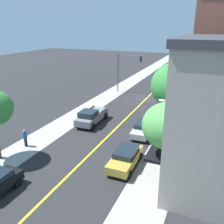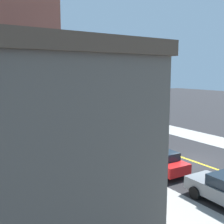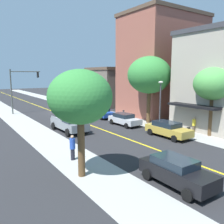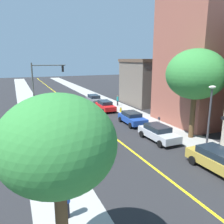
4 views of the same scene
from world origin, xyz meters
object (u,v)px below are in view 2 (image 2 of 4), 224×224
object	(u,v)px
street_tree_right_corner	(109,83)
pedestrian_yellow_shirt	(19,118)
fire_hydrant	(121,162)
red_sedan_left_curb	(157,159)
silver_sedan_left_curb	(73,125)
small_dog	(20,124)
street_tree_left_near	(38,76)
gold_sedan_left_curb	(49,117)
blue_sedan_left_curb	(96,136)
street_lamp	(39,100)
grey_pickup_truck	(128,119)
pedestrian_teal_shirt	(144,182)
pedestrian_blue_shirt	(115,109)
parking_meter	(65,132)
black_sedan_right_curb	(77,107)
street_tree_left_far	(12,83)

from	to	relation	value
street_tree_right_corner	pedestrian_yellow_shirt	size ratio (longest dim) A/B	3.92
fire_hydrant	red_sedan_left_curb	size ratio (longest dim) A/B	0.17
silver_sedan_left_curb	small_dog	distance (m)	7.51
street_tree_left_near	silver_sedan_left_curb	xyz separation A→B (m)	(3.48, -0.44, -5.25)
red_sedan_left_curb	pedestrian_yellow_shirt	size ratio (longest dim) A/B	2.81
fire_hydrant	gold_sedan_left_curb	world-z (taller)	gold_sedan_left_curb
street_tree_left_near	small_dog	bearing A→B (deg)	95.42
blue_sedan_left_curb	street_lamp	bearing A→B (deg)	15.41
silver_sedan_left_curb	grey_pickup_truck	bearing A→B (deg)	-97.59
fire_hydrant	pedestrian_yellow_shirt	distance (m)	18.99
silver_sedan_left_curb	grey_pickup_truck	world-z (taller)	grey_pickup_truck
blue_sedan_left_curb	fire_hydrant	bearing A→B (deg)	168.87
fire_hydrant	pedestrian_teal_shirt	size ratio (longest dim) A/B	0.48
pedestrian_yellow_shirt	pedestrian_blue_shirt	bearing A→B (deg)	-42.91
parking_meter	street_lamp	world-z (taller)	street_lamp
fire_hydrant	black_sedan_right_curb	xyz separation A→B (m)	(8.76, 25.93, 0.42)
street_tree_left_far	red_sedan_left_curb	distance (m)	23.16
parking_meter	grey_pickup_truck	distance (m)	9.37
pedestrian_yellow_shirt	street_lamp	bearing A→B (deg)	-112.37
silver_sedan_left_curb	fire_hydrant	bearing A→B (deg)	169.90
street_tree_left_far	grey_pickup_truck	xyz separation A→B (m)	(10.98, -9.44, -4.23)
pedestrian_teal_shirt	blue_sedan_left_curb	bearing A→B (deg)	20.35
pedestrian_teal_shirt	small_dog	xyz separation A→B (m)	(-0.70, 22.70, -0.56)
street_tree_left_far	small_dog	size ratio (longest dim) A/B	10.16
street_tree_right_corner	pedestrian_teal_shirt	size ratio (longest dim) A/B	3.86
parking_meter	small_dog	world-z (taller)	parking_meter
gold_sedan_left_curb	pedestrian_blue_shirt	world-z (taller)	pedestrian_blue_shirt
street_tree_left_near	pedestrian_teal_shirt	distance (m)	17.58
parking_meter	pedestrian_teal_shirt	world-z (taller)	pedestrian_teal_shirt
street_tree_left_far	pedestrian_teal_shirt	distance (m)	25.47
blue_sedan_left_curb	grey_pickup_truck	world-z (taller)	grey_pickup_truck
street_lamp	pedestrian_blue_shirt	world-z (taller)	street_lamp
street_tree_left_near	grey_pickup_truck	bearing A→B (deg)	-6.43
silver_sedan_left_curb	grey_pickup_truck	size ratio (longest dim) A/B	0.80
pedestrian_yellow_shirt	small_dog	size ratio (longest dim) A/B	2.45
red_sedan_left_curb	parking_meter	bearing A→B (deg)	13.30
pedestrian_blue_shirt	red_sedan_left_curb	bearing A→B (deg)	-42.33
street_tree_left_near	black_sedan_right_curb	world-z (taller)	street_tree_left_near
silver_sedan_left_curb	street_tree_left_far	bearing A→B (deg)	24.06
street_tree_right_corner	black_sedan_right_curb	size ratio (longest dim) A/B	1.47
parking_meter	black_sedan_right_curb	size ratio (longest dim) A/B	0.29
gold_sedan_left_curb	small_dog	bearing A→B (deg)	94.45
street_tree_right_corner	fire_hydrant	size ratio (longest dim) A/B	8.09
black_sedan_right_curb	small_dog	bearing A→B (deg)	125.30
street_tree_left_far	silver_sedan_left_curb	world-z (taller)	street_tree_left_far
blue_sedan_left_curb	small_dog	distance (m)	12.67
pedestrian_yellow_shirt	pedestrian_blue_shirt	distance (m)	14.07
street_tree_left_far	black_sedan_right_curb	distance (m)	13.10
parking_meter	silver_sedan_left_curb	world-z (taller)	silver_sedan_left_curb
street_lamp	black_sedan_right_curb	bearing A→B (deg)	48.27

